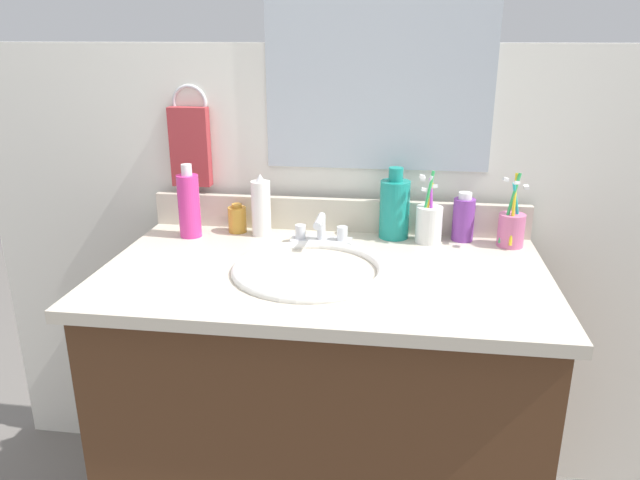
{
  "coord_description": "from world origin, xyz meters",
  "views": [
    {
      "loc": [
        0.17,
        -1.3,
        1.32
      ],
      "look_at": [
        -0.01,
        0.0,
        0.87
      ],
      "focal_mm": 33.74,
      "sensor_mm": 36.0,
      "label": 1
    }
  ],
  "objects_px": {
    "bottle_oil_amber": "(237,219)",
    "faucet": "(321,234)",
    "cup_white_ceramic": "(429,222)",
    "bottle_mouthwash_teal": "(395,208)",
    "bottle_soap_pink": "(189,205)",
    "cup_pink": "(511,228)",
    "bottle_cream_purple": "(463,218)",
    "bottle_lotion_white": "(261,207)",
    "hand_towel": "(190,147)"
  },
  "relations": [
    {
      "from": "hand_towel",
      "to": "bottle_oil_amber",
      "type": "distance_m",
      "value": 0.25
    },
    {
      "from": "cup_white_ceramic",
      "to": "faucet",
      "type": "bearing_deg",
      "value": -168.59
    },
    {
      "from": "bottle_mouthwash_teal",
      "to": "bottle_cream_purple",
      "type": "height_order",
      "value": "bottle_mouthwash_teal"
    },
    {
      "from": "cup_white_ceramic",
      "to": "bottle_soap_pink",
      "type": "bearing_deg",
      "value": -176.48
    },
    {
      "from": "cup_white_ceramic",
      "to": "cup_pink",
      "type": "bearing_deg",
      "value": -0.98
    },
    {
      "from": "bottle_oil_amber",
      "to": "cup_pink",
      "type": "distance_m",
      "value": 0.73
    },
    {
      "from": "faucet",
      "to": "bottle_soap_pink",
      "type": "relative_size",
      "value": 0.81
    },
    {
      "from": "bottle_lotion_white",
      "to": "cup_white_ceramic",
      "type": "bearing_deg",
      "value": 0.14
    },
    {
      "from": "bottle_lotion_white",
      "to": "bottle_oil_amber",
      "type": "relative_size",
      "value": 2.12
    },
    {
      "from": "hand_towel",
      "to": "bottle_cream_purple",
      "type": "height_order",
      "value": "hand_towel"
    },
    {
      "from": "faucet",
      "to": "bottle_cream_purple",
      "type": "height_order",
      "value": "bottle_cream_purple"
    },
    {
      "from": "bottle_soap_pink",
      "to": "bottle_cream_purple",
      "type": "distance_m",
      "value": 0.73
    },
    {
      "from": "bottle_mouthwash_teal",
      "to": "bottle_soap_pink",
      "type": "xyz_separation_m",
      "value": [
        -0.54,
        -0.07,
        0.01
      ]
    },
    {
      "from": "hand_towel",
      "to": "cup_pink",
      "type": "bearing_deg",
      "value": -5.93
    },
    {
      "from": "bottle_oil_amber",
      "to": "cup_pink",
      "type": "xyz_separation_m",
      "value": [
        0.73,
        -0.02,
        0.01
      ]
    },
    {
      "from": "hand_towel",
      "to": "bottle_oil_amber",
      "type": "height_order",
      "value": "hand_towel"
    },
    {
      "from": "bottle_mouthwash_teal",
      "to": "bottle_soap_pink",
      "type": "bearing_deg",
      "value": -173.02
    },
    {
      "from": "hand_towel",
      "to": "cup_pink",
      "type": "height_order",
      "value": "hand_towel"
    },
    {
      "from": "bottle_cream_purple",
      "to": "cup_pink",
      "type": "distance_m",
      "value": 0.12
    },
    {
      "from": "bottle_lotion_white",
      "to": "bottle_soap_pink",
      "type": "bearing_deg",
      "value": -168.56
    },
    {
      "from": "bottle_lotion_white",
      "to": "bottle_soap_pink",
      "type": "relative_size",
      "value": 0.86
    },
    {
      "from": "bottle_lotion_white",
      "to": "bottle_mouthwash_teal",
      "type": "xyz_separation_m",
      "value": [
        0.36,
        0.03,
        0.0
      ]
    },
    {
      "from": "bottle_soap_pink",
      "to": "bottle_cream_purple",
      "type": "xyz_separation_m",
      "value": [
        0.73,
        0.07,
        -0.03
      ]
    },
    {
      "from": "bottle_mouthwash_teal",
      "to": "faucet",
      "type": "bearing_deg",
      "value": -155.88
    },
    {
      "from": "faucet",
      "to": "bottle_oil_amber",
      "type": "height_order",
      "value": "faucet"
    },
    {
      "from": "bottle_lotion_white",
      "to": "bottle_mouthwash_teal",
      "type": "height_order",
      "value": "bottle_mouthwash_teal"
    },
    {
      "from": "cup_white_ceramic",
      "to": "hand_towel",
      "type": "bearing_deg",
      "value": 172.52
    },
    {
      "from": "bottle_soap_pink",
      "to": "bottle_oil_amber",
      "type": "bearing_deg",
      "value": 24.92
    },
    {
      "from": "hand_towel",
      "to": "cup_white_ceramic",
      "type": "relative_size",
      "value": 1.15
    },
    {
      "from": "cup_white_ceramic",
      "to": "bottle_cream_purple",
      "type": "bearing_deg",
      "value": 17.35
    },
    {
      "from": "bottle_mouthwash_teal",
      "to": "cup_pink",
      "type": "relative_size",
      "value": 0.99
    },
    {
      "from": "hand_towel",
      "to": "cup_pink",
      "type": "relative_size",
      "value": 1.14
    },
    {
      "from": "faucet",
      "to": "bottle_cream_purple",
      "type": "relative_size",
      "value": 1.23
    },
    {
      "from": "faucet",
      "to": "bottle_soap_pink",
      "type": "bearing_deg",
      "value": 177.32
    },
    {
      "from": "bottle_mouthwash_teal",
      "to": "bottle_oil_amber",
      "type": "relative_size",
      "value": 2.38
    },
    {
      "from": "bottle_mouthwash_teal",
      "to": "cup_white_ceramic",
      "type": "relative_size",
      "value": 1.0
    },
    {
      "from": "bottle_cream_purple",
      "to": "bottle_mouthwash_teal",
      "type": "bearing_deg",
      "value": -179.73
    },
    {
      "from": "bottle_soap_pink",
      "to": "cup_white_ceramic",
      "type": "xyz_separation_m",
      "value": [
        0.63,
        0.04,
        -0.03
      ]
    },
    {
      "from": "bottle_lotion_white",
      "to": "cup_white_ceramic",
      "type": "height_order",
      "value": "cup_white_ceramic"
    },
    {
      "from": "bottle_oil_amber",
      "to": "faucet",
      "type": "bearing_deg",
      "value": -16.18
    },
    {
      "from": "bottle_soap_pink",
      "to": "bottle_oil_amber",
      "type": "distance_m",
      "value": 0.14
    },
    {
      "from": "faucet",
      "to": "hand_towel",
      "type": "bearing_deg",
      "value": 159.81
    },
    {
      "from": "bottle_lotion_white",
      "to": "bottle_mouthwash_teal",
      "type": "distance_m",
      "value": 0.36
    },
    {
      "from": "cup_white_ceramic",
      "to": "bottle_lotion_white",
      "type": "bearing_deg",
      "value": -179.86
    },
    {
      "from": "hand_towel",
      "to": "faucet",
      "type": "bearing_deg",
      "value": -20.19
    },
    {
      "from": "bottle_mouthwash_teal",
      "to": "bottle_oil_amber",
      "type": "height_order",
      "value": "bottle_mouthwash_teal"
    },
    {
      "from": "faucet",
      "to": "cup_white_ceramic",
      "type": "distance_m",
      "value": 0.28
    },
    {
      "from": "bottle_mouthwash_teal",
      "to": "cup_white_ceramic",
      "type": "height_order",
      "value": "same"
    },
    {
      "from": "faucet",
      "to": "bottle_oil_amber",
      "type": "relative_size",
      "value": 2.0
    },
    {
      "from": "bottle_soap_pink",
      "to": "cup_pink",
      "type": "relative_size",
      "value": 1.03
    }
  ]
}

